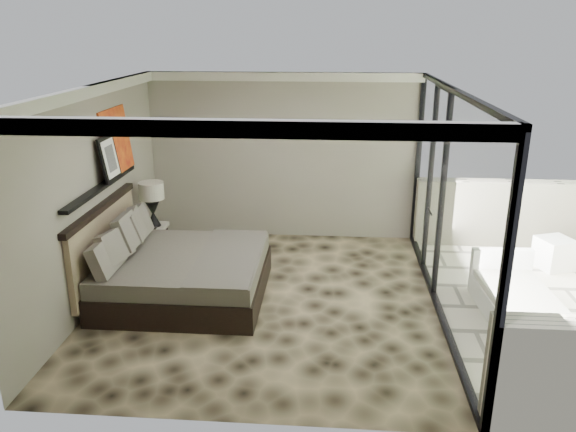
# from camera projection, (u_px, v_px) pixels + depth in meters

# --- Properties ---
(floor) EXTENTS (5.00, 5.00, 0.00)m
(floor) POSITION_uv_depth(u_px,v_px,m) (267.00, 299.00, 7.56)
(floor) COLOR black
(floor) RESTS_ON ground
(ceiling) EXTENTS (4.50, 5.00, 0.02)m
(ceiling) POSITION_uv_depth(u_px,v_px,m) (265.00, 88.00, 6.67)
(ceiling) COLOR silver
(ceiling) RESTS_ON back_wall
(back_wall) EXTENTS (4.50, 0.02, 2.80)m
(back_wall) POSITION_uv_depth(u_px,v_px,m) (283.00, 157.00, 9.47)
(back_wall) COLOR gray
(back_wall) RESTS_ON floor
(left_wall) EXTENTS (0.02, 5.00, 2.80)m
(left_wall) POSITION_uv_depth(u_px,v_px,m) (95.00, 196.00, 7.28)
(left_wall) COLOR gray
(left_wall) RESTS_ON floor
(glass_wall) EXTENTS (0.08, 5.00, 2.80)m
(glass_wall) POSITION_uv_depth(u_px,v_px,m) (446.00, 204.00, 6.95)
(glass_wall) COLOR white
(glass_wall) RESTS_ON floor
(terrace_slab) EXTENTS (3.00, 5.00, 0.12)m
(terrace_slab) POSITION_uv_depth(u_px,v_px,m) (553.00, 314.00, 7.30)
(terrace_slab) COLOR beige
(terrace_slab) RESTS_ON ground
(picture_ledge) EXTENTS (0.12, 2.20, 0.05)m
(picture_ledge) POSITION_uv_depth(u_px,v_px,m) (101.00, 187.00, 7.34)
(picture_ledge) COLOR black
(picture_ledge) RESTS_ON left_wall
(bed) EXTENTS (2.18, 2.11, 1.21)m
(bed) POSITION_uv_depth(u_px,v_px,m) (177.00, 271.00, 7.58)
(bed) COLOR black
(bed) RESTS_ON floor
(nightstand) EXTENTS (0.56, 0.56, 0.47)m
(nightstand) POSITION_uv_depth(u_px,v_px,m) (152.00, 243.00, 8.91)
(nightstand) COLOR black
(nightstand) RESTS_ON floor
(table_lamp) EXTENTS (0.39, 0.39, 0.71)m
(table_lamp) POSITION_uv_depth(u_px,v_px,m) (152.00, 198.00, 8.68)
(table_lamp) COLOR black
(table_lamp) RESTS_ON nightstand
(abstract_canvas) EXTENTS (0.13, 0.90, 0.90)m
(abstract_canvas) POSITION_uv_depth(u_px,v_px,m) (116.00, 141.00, 7.85)
(abstract_canvas) COLOR #AE100E
(abstract_canvas) RESTS_ON picture_ledge
(framed_print) EXTENTS (0.11, 0.50, 0.60)m
(framed_print) POSITION_uv_depth(u_px,v_px,m) (109.00, 158.00, 7.47)
(framed_print) COLOR black
(framed_print) RESTS_ON picture_ledge
(ottoman) EXTENTS (0.60, 0.60, 0.47)m
(ottoman) POSITION_uv_depth(u_px,v_px,m) (554.00, 253.00, 8.49)
(ottoman) COLOR silver
(ottoman) RESTS_ON terrace_slab
(lounger) EXTENTS (0.90, 1.67, 0.64)m
(lounger) POSITION_uv_depth(u_px,v_px,m) (518.00, 303.00, 7.04)
(lounger) COLOR silver
(lounger) RESTS_ON terrace_slab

